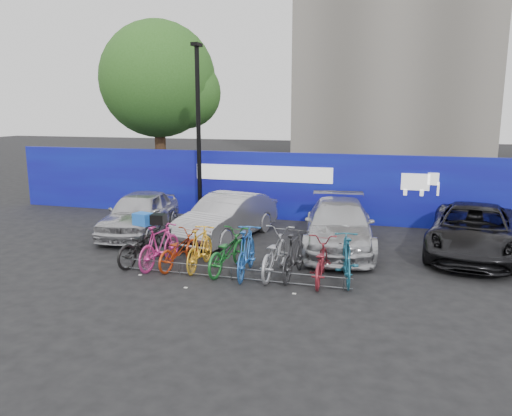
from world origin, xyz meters
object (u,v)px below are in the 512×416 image
at_px(bike_0, 144,244).
at_px(bike_1, 160,246).
at_px(car_1, 227,217).
at_px(car_2, 339,225).
at_px(bike_4, 227,251).
at_px(bike_8, 320,261).
at_px(bike_7, 294,254).
at_px(bike_rack, 231,273).
at_px(car_0, 140,213).
at_px(car_3, 474,231).
at_px(bike_9, 347,258).
at_px(bike_2, 179,249).
at_px(bike_3, 200,248).
at_px(bike_6, 274,253).
at_px(lamppost, 198,127).
at_px(tree, 163,82).
at_px(bike_5, 246,252).

bearing_deg(bike_0, bike_1, 176.24).
bearing_deg(car_1, car_2, 9.10).
height_order(bike_4, bike_8, bike_4).
bearing_deg(bike_7, bike_rack, 26.28).
distance_m(car_0, bike_7, 6.13).
bearing_deg(car_3, bike_9, -126.09).
xyz_separation_m(car_0, bike_4, (3.85, -2.72, -0.18)).
bearing_deg(bike_2, bike_4, -170.35).
bearing_deg(bike_8, bike_3, -5.52).
bearing_deg(car_3, bike_4, -143.39).
bearing_deg(bike_rack, bike_6, 34.50).
height_order(car_0, bike_3, car_0).
relative_size(lamppost, car_2, 1.31).
height_order(car_2, bike_7, car_2).
xyz_separation_m(tree, car_0, (2.64, -7.39, -4.38)).
bearing_deg(bike_6, bike_3, 2.64).
distance_m(bike_rack, car_0, 5.29).
bearing_deg(bike_2, bike_8, -172.52).
height_order(bike_3, bike_9, bike_9).
bearing_deg(car_0, bike_9, -29.49).
xyz_separation_m(bike_0, bike_3, (1.55, -0.03, 0.02)).
bearing_deg(car_1, bike_6, -40.68).
bearing_deg(car_3, lamppost, 174.16).
distance_m(bike_0, bike_3, 1.55).
distance_m(tree, bike_0, 11.83).
bearing_deg(bike_7, car_2, -101.08).
relative_size(bike_2, bike_8, 0.94).
bearing_deg(bike_7, car_3, -140.26).
relative_size(tree, bike_8, 4.17).
distance_m(car_0, bike_1, 3.54).
bearing_deg(car_1, tree, 139.75).
bearing_deg(bike_3, car_0, -42.56).
distance_m(car_1, bike_3, 2.97).
distance_m(bike_2, bike_7, 2.92).
xyz_separation_m(car_2, bike_1, (-4.13, -2.89, -0.12)).
relative_size(car_0, bike_8, 2.15).
distance_m(car_1, bike_5, 3.50).
distance_m(car_1, bike_2, 2.99).
bearing_deg(bike_5, car_3, -153.91).
height_order(bike_6, bike_7, bike_7).
bearing_deg(bike_8, car_1, -45.88).
bearing_deg(bike_9, bike_7, -8.92).
relative_size(bike_0, bike_2, 1.10).
height_order(bike_0, bike_4, bike_4).
bearing_deg(car_1, bike_0, -100.76).
height_order(car_1, bike_6, car_1).
relative_size(bike_4, bike_5, 0.99).
bearing_deg(lamppost, bike_5, -58.43).
height_order(car_1, bike_0, car_1).
distance_m(car_2, bike_2, 4.59).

